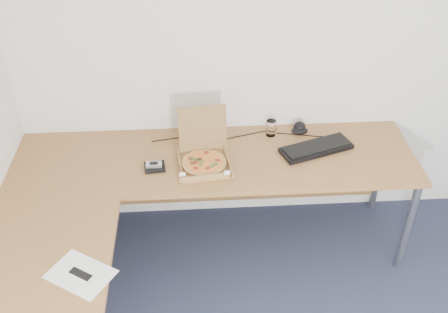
{
  "coord_description": "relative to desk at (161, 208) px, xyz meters",
  "views": [
    {
      "loc": [
        -0.61,
        -1.25,
        2.65
      ],
      "look_at": [
        -0.45,
        1.28,
        0.82
      ],
      "focal_mm": 42.27,
      "sensor_mm": 36.0,
      "label": 1
    }
  ],
  "objects": [
    {
      "name": "wallet",
      "position": [
        -0.04,
        0.33,
        0.04
      ],
      "size": [
        0.13,
        0.12,
        0.02
      ],
      "primitive_type": "cube",
      "rotation": [
        0.0,
        0.0,
        0.11
      ],
      "color": "black",
      "rests_on": "desk"
    },
    {
      "name": "mouse",
      "position": [
        0.9,
        0.66,
        0.05
      ],
      "size": [
        0.12,
        0.09,
        0.04
      ],
      "primitive_type": "ellipsoid",
      "rotation": [
        0.0,
        0.0,
        0.18
      ],
      "color": "black",
      "rests_on": "desk"
    },
    {
      "name": "room_shell",
      "position": [
        0.82,
        -0.97,
        0.55
      ],
      "size": [
        3.5,
        3.5,
        2.5
      ],
      "primitive_type": null,
      "color": "white",
      "rests_on": "ground"
    },
    {
      "name": "phone",
      "position": [
        -0.05,
        0.33,
        0.06
      ],
      "size": [
        0.09,
        0.05,
        0.02
      ],
      "primitive_type": "cube",
      "rotation": [
        0.0,
        0.0,
        0.0
      ],
      "color": "#B2B5BA",
      "rests_on": "wallet"
    },
    {
      "name": "cable_bundle",
      "position": [
        0.5,
        0.65,
        0.03
      ],
      "size": [
        0.58,
        0.12,
        0.01
      ],
      "primitive_type": null,
      "rotation": [
        0.0,
        0.0,
        0.14
      ],
      "color": "black",
      "rests_on": "desk"
    },
    {
      "name": "drinking_glass",
      "position": [
        0.7,
        0.65,
        0.08
      ],
      "size": [
        0.06,
        0.06,
        0.11
      ],
      "primitive_type": "cylinder",
      "color": "white",
      "rests_on": "desk"
    },
    {
      "name": "dome_speaker",
      "position": [
        0.9,
        0.69,
        0.07
      ],
      "size": [
        0.09,
        0.09,
        0.08
      ],
      "primitive_type": "ellipsoid",
      "color": "black",
      "rests_on": "desk"
    },
    {
      "name": "pizza_box",
      "position": [
        0.26,
        0.36,
        0.07
      ],
      "size": [
        0.3,
        0.35,
        0.31
      ],
      "rotation": [
        0.0,
        0.0,
        0.12
      ],
      "color": "#A47840",
      "rests_on": "desk"
    },
    {
      "name": "paper_sheet",
      "position": [
        -0.36,
        -0.48,
        0.03
      ],
      "size": [
        0.37,
        0.34,
        0.0
      ],
      "primitive_type": "cube",
      "rotation": [
        0.0,
        0.0,
        -0.57
      ],
      "color": "white",
      "rests_on": "desk"
    },
    {
      "name": "desk",
      "position": [
        0.0,
        0.0,
        0.0
      ],
      "size": [
        2.5,
        2.2,
        0.73
      ],
      "color": "#9F6A37",
      "rests_on": "ground"
    },
    {
      "name": "keyboard",
      "position": [
        0.97,
        0.46,
        0.04
      ],
      "size": [
        0.49,
        0.31,
        0.03
      ],
      "primitive_type": "cube",
      "rotation": [
        0.0,
        0.0,
        0.34
      ],
      "color": "black",
      "rests_on": "desk"
    }
  ]
}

